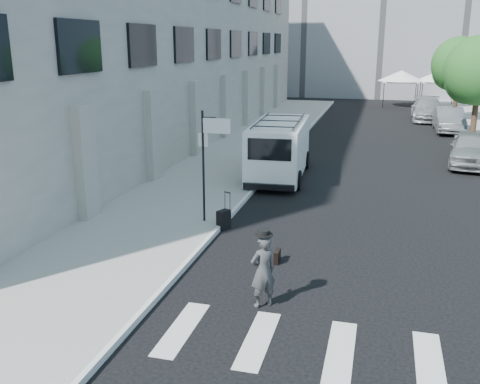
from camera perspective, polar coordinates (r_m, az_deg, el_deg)
The scene contains 15 objects.
ground at distance 13.61m, azimuth 2.34°, elevation -8.78°, with size 120.00×120.00×0.00m, color black.
sidewalk_left at distance 29.46m, azimuth 1.12°, elevation 4.85°, with size 4.50×48.00×0.15m, color gray.
building_left at distance 33.26m, azimuth -10.67°, elevation 16.11°, with size 10.00×44.00×12.00m, color gray.
sign_pole at distance 16.37m, azimuth -3.19°, elevation 5.19°, with size 1.03×0.07×3.50m.
tree_near at distance 32.65m, azimuth 23.97°, elevation 11.50°, with size 3.80×3.83×6.03m.
tree_far at distance 41.56m, azimuth 22.16°, elevation 12.33°, with size 3.80×3.83×6.03m.
tent_left at distance 50.20m, azimuth 16.82°, elevation 11.75°, with size 4.00×4.00×3.20m.
tent_right at distance 50.88m, azimuth 20.48°, elevation 11.49°, with size 4.00×4.00×3.20m.
businessman at distance 11.76m, azimuth 2.48°, elevation -8.42°, with size 0.61×0.40×1.67m, color #38393B.
briefcase at distance 14.28m, azimuth 3.99°, elevation -6.85°, with size 0.12×0.44×0.34m, color black.
suitcase at distance 16.65m, azimuth -1.76°, elevation -2.96°, with size 0.41×0.49×1.16m.
cargo_van at distance 23.06m, azimuth 4.27°, elevation 4.66°, with size 2.52×6.43×2.37m.
parked_car_a at distance 27.36m, azimuth 23.47°, elevation 4.24°, with size 1.89×4.69×1.60m, color gray.
parked_car_b at distance 37.23m, azimuth 21.38°, elevation 7.17°, with size 1.65×4.73×1.56m, color #585A5F.
parked_car_c at distance 42.31m, azimuth 19.41°, elevation 8.31°, with size 2.26×5.55×1.61m, color #95989C.
Camera 1 is at (2.66, -12.09, 5.65)m, focal length 40.00 mm.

